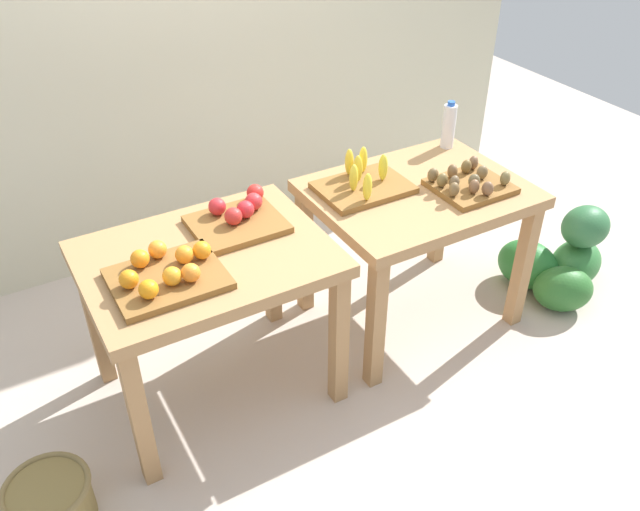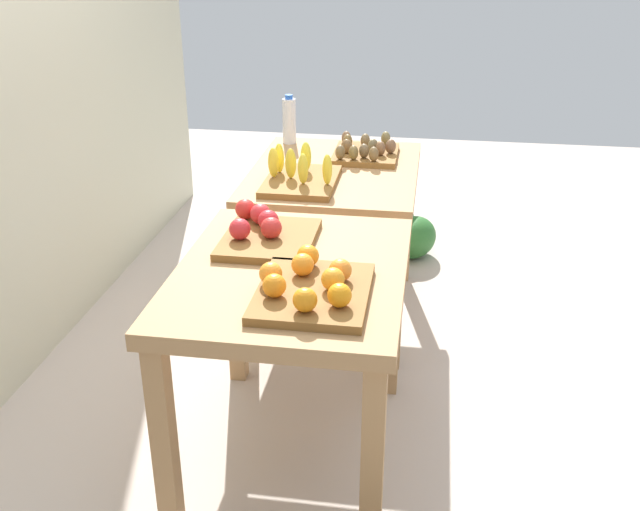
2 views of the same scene
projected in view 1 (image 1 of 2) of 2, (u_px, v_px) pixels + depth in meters
The scene contains 10 objects.
ground_plane at pixel (320, 347), 3.49m from camera, with size 8.00×8.00×0.00m, color #C0AFA1.
display_table_left at pixel (208, 276), 2.88m from camera, with size 1.04×0.80×0.79m.
display_table_right at pixel (417, 209), 3.33m from camera, with size 1.04×0.80×0.79m.
orange_bin at pixel (167, 273), 2.63m from camera, with size 0.44×0.38×0.11m.
apple_bin at pixel (239, 217), 2.98m from camera, with size 0.41×0.35×0.11m.
banana_crate at pixel (363, 182), 3.23m from camera, with size 0.44×0.32×0.17m.
kiwi_bin at pixel (469, 183), 3.24m from camera, with size 0.37×0.32×0.10m.
water_bottle at pixel (449, 126), 3.58m from camera, with size 0.07×0.07×0.26m.
watermelon_pile at pixel (560, 263), 3.81m from camera, with size 0.66×0.66×0.50m.
wicker_basket at pixel (51, 503), 2.60m from camera, with size 0.34×0.34×0.22m.
Camera 1 is at (-1.29, -2.24, 2.40)m, focal length 37.36 mm.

